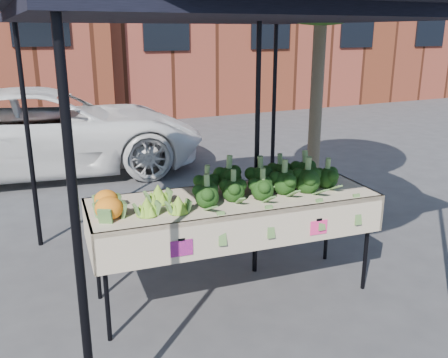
% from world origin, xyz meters
% --- Properties ---
extents(ground, '(90.00, 90.00, 0.00)m').
position_xyz_m(ground, '(0.00, 0.00, 0.00)').
color(ground, '#37373A').
extents(table, '(2.47, 1.02, 0.90)m').
position_xyz_m(table, '(0.06, -0.13, 0.45)').
color(table, '#C2B59D').
rests_on(table, ground).
extents(canopy, '(3.16, 3.16, 2.74)m').
position_xyz_m(canopy, '(0.08, 0.24, 1.37)').
color(canopy, black).
rests_on(canopy, ground).
extents(broccoli_heap, '(1.38, 0.58, 0.27)m').
position_xyz_m(broccoli_heap, '(0.34, -0.11, 1.03)').
color(broccoli_heap, black).
rests_on(broccoli_heap, table).
extents(romanesco_cluster, '(0.44, 0.48, 0.21)m').
position_xyz_m(romanesco_cluster, '(-0.60, -0.15, 1.00)').
color(romanesco_cluster, '#82C133').
rests_on(romanesco_cluster, table).
extents(cauliflower_pair, '(0.24, 0.44, 0.19)m').
position_xyz_m(cauliflower_pair, '(-0.97, -0.07, 0.99)').
color(cauliflower_pair, orange).
rests_on(cauliflower_pair, table).
extents(vehicle, '(1.65, 2.43, 4.93)m').
position_xyz_m(vehicle, '(-0.87, 4.65, 2.47)').
color(vehicle, white).
rests_on(vehicle, ground).
extents(street_tree, '(2.03, 2.03, 3.99)m').
position_xyz_m(street_tree, '(1.54, 0.82, 2.00)').
color(street_tree, '#1E4C14').
rests_on(street_tree, ground).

